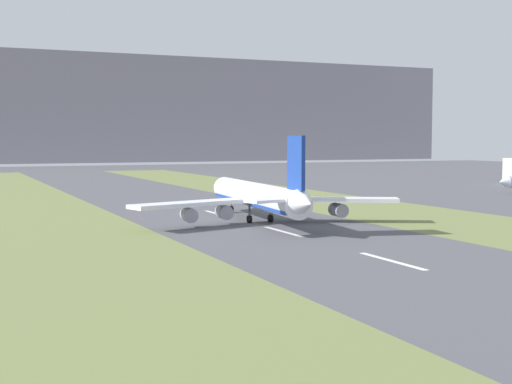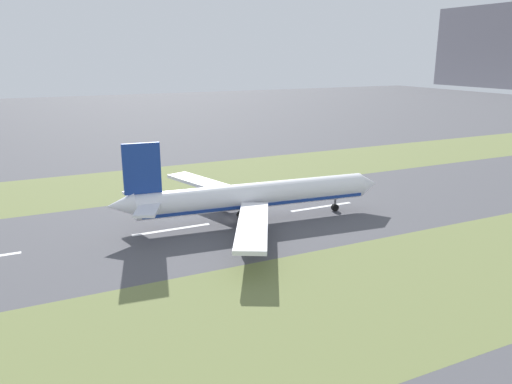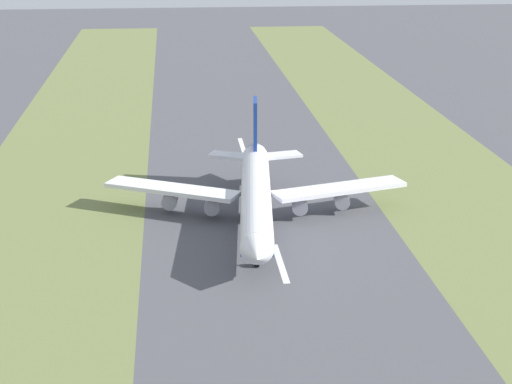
# 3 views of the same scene
# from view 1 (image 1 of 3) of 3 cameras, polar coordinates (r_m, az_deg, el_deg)

# --- Properties ---
(ground_plane) EXTENTS (800.00, 800.00, 0.00)m
(ground_plane) POSITION_cam_1_polar(r_m,az_deg,el_deg) (163.64, 0.01, -2.60)
(ground_plane) COLOR #4C4C51
(grass_median_west) EXTENTS (40.00, 600.00, 0.01)m
(grass_median_west) POSITION_cam_1_polar(r_m,az_deg,el_deg) (151.55, -15.81, -3.30)
(grass_median_west) COLOR olive
(grass_median_west) RESTS_ON ground
(grass_median_east) EXTENTS (40.00, 600.00, 0.01)m
(grass_median_east) POSITION_cam_1_polar(r_m,az_deg,el_deg) (186.12, 12.83, -1.88)
(grass_median_east) COLOR olive
(grass_median_east) RESTS_ON ground
(centreline_dash_near) EXTENTS (1.20, 18.00, 0.01)m
(centreline_dash_near) POSITION_cam_1_polar(r_m,az_deg,el_deg) (116.31, 10.82, -5.44)
(centreline_dash_near) COLOR silver
(centreline_dash_near) RESTS_ON ground
(centreline_dash_mid) EXTENTS (1.20, 18.00, 0.01)m
(centreline_dash_mid) POSITION_cam_1_polar(r_m,az_deg,el_deg) (150.65, 2.20, -3.19)
(centreline_dash_mid) COLOR silver
(centreline_dash_mid) RESTS_ON ground
(centreline_dash_far) EXTENTS (1.20, 18.00, 0.01)m
(centreline_dash_far) POSITION_cam_1_polar(r_m,az_deg,el_deg) (187.26, -3.12, -1.75)
(centreline_dash_far) COLOR silver
(centreline_dash_far) RESTS_ON ground
(airplane_main_jet) EXTENTS (63.85, 67.22, 20.20)m
(airplane_main_jet) POSITION_cam_1_polar(r_m,az_deg,el_deg) (167.32, 0.20, -0.38)
(airplane_main_jet) COLOR white
(airplane_main_jet) RESTS_ON ground
(mountain_ridge) EXTENTS (800.00, 120.00, 93.60)m
(mountain_ridge) POSITION_cam_1_polar(r_m,az_deg,el_deg) (672.70, -18.07, 6.30)
(mountain_ridge) COLOR gray
(mountain_ridge) RESTS_ON ground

